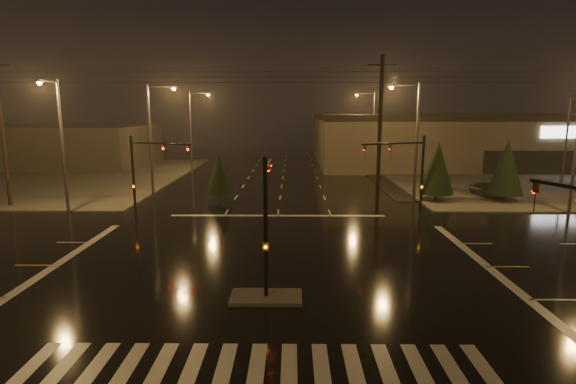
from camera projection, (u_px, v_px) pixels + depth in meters
The scene contains 22 objects.
ground at pixel (271, 266), 22.81m from camera, with size 140.00×140.00×0.00m, color black.
sidewalk_ne at pixel (541, 178), 52.03m from camera, with size 36.00×36.00×0.12m, color #4C4944.
sidewalk_nw at pixel (27, 177), 52.58m from camera, with size 36.00×36.00×0.12m, color #4C4944.
median_island at pixel (266, 297), 18.86m from camera, with size 3.00×1.60×0.15m, color #4C4944.
crosswalk at pixel (257, 365), 13.96m from camera, with size 15.00×2.60×0.01m, color beige.
stop_bar_far at pixel (278, 216), 33.63m from camera, with size 16.00×0.50×0.01m, color beige.
retail_building at pixel (519, 137), 67.02m from camera, with size 60.20×28.30×7.20m.
commercial_block at pixel (39, 145), 63.92m from camera, with size 30.00×18.00×5.60m, color #433C3B.
signal_mast_median at pixel (267, 207), 19.11m from camera, with size 0.25×4.59×6.00m.
signal_mast_ne at pixel (410, 167), 32.00m from camera, with size 4.84×1.86×6.00m.
signal_mast_nw at pixel (145, 167), 32.18m from camera, with size 4.84×1.86×6.00m.
streetlight_1 at pixel (153, 133), 39.56m from camera, with size 2.77×0.32×10.00m.
streetlight_2 at pixel (193, 126), 55.29m from camera, with size 2.77×0.32×10.00m.
streetlight_3 at pixel (413, 134), 37.39m from camera, with size 2.77×0.32×10.00m.
streetlight_4 at pixel (372, 126), 57.06m from camera, with size 2.77×0.32×10.00m.
streetlight_5 at pixel (60, 138), 32.90m from camera, with size 0.32×2.77×10.00m.
utility_pole_0 at pixel (2, 131), 35.67m from camera, with size 2.20×0.32×12.00m.
utility_pole_1 at pixel (380, 131), 35.39m from camera, with size 2.20×0.32×12.00m.
conifer_0 at pixel (437, 167), 38.38m from camera, with size 2.92×2.92×5.26m.
conifer_1 at pixel (507, 167), 38.05m from camera, with size 2.96×2.96×5.33m.
conifer_3 at pixel (219, 173), 38.58m from camera, with size 2.23×2.23×4.18m.
car_parked at pixel (487, 190), 40.65m from camera, with size 1.57×3.89×1.33m, color black.
Camera 1 is at (1.08, -21.74, 7.85)m, focal length 28.00 mm.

